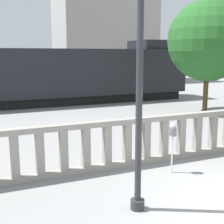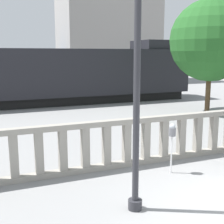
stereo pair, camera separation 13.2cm
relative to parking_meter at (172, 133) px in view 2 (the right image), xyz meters
The scene contains 5 objects.
balustrade 1.00m from the parking_meter, 87.45° to the left, with size 16.86×0.24×1.33m.
parking_meter is the anchor object (origin of this frame).
train_far 26.73m from the parking_meter, 83.57° to the left, with size 27.93×3.10×3.82m.
building_block 28.91m from the parking_meter, 71.50° to the left, with size 10.57×6.43×13.18m.
tree_left 9.53m from the parking_meter, 45.19° to the left, with size 4.15×4.15×5.80m.
Camera 2 is at (-4.40, -4.16, 3.05)m, focal length 50.00 mm.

